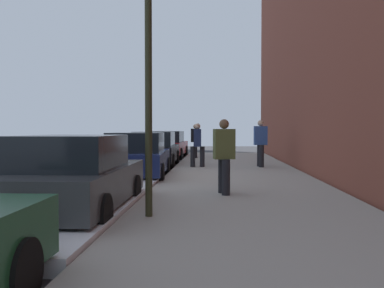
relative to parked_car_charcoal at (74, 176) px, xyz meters
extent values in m
plane|color=#333335|center=(5.92, 0.00, -0.76)|extent=(56.00, 56.00, 0.00)
cube|color=#A39E93|center=(5.92, -3.30, -0.68)|extent=(28.00, 4.60, 0.15)
cube|color=gold|center=(5.92, 3.20, -0.75)|extent=(28.00, 0.14, 0.01)
cube|color=white|center=(0.87, -0.70, -0.65)|extent=(8.40, 0.56, 0.22)
cylinder|color=black|center=(-4.08, -0.80, -0.44)|extent=(0.64, 0.22, 0.64)
cylinder|color=black|center=(1.42, 0.84, -0.44)|extent=(0.64, 0.22, 0.64)
cylinder|color=black|center=(1.42, -0.84, -0.44)|extent=(0.64, 0.22, 0.64)
cylinder|color=black|center=(-1.29, -0.84, -0.44)|extent=(0.64, 0.22, 0.64)
cube|color=#383A3D|center=(0.06, 0.00, -0.17)|extent=(4.39, 1.81, 0.64)
cube|color=black|center=(-0.16, 0.00, 0.45)|extent=(2.28, 1.60, 0.60)
cylinder|color=black|center=(7.25, 0.79, -0.44)|extent=(0.65, 0.24, 0.64)
cylinder|color=black|center=(7.32, -0.89, -0.44)|extent=(0.65, 0.24, 0.64)
cylinder|color=black|center=(4.70, 0.69, -0.44)|extent=(0.65, 0.24, 0.64)
cylinder|color=black|center=(4.77, -0.99, -0.44)|extent=(0.65, 0.24, 0.64)
cube|color=navy|center=(6.01, -0.10, -0.17)|extent=(4.19, 1.96, 0.64)
cube|color=black|center=(5.80, -0.11, 0.45)|extent=(2.20, 1.68, 0.60)
cylinder|color=black|center=(12.41, 0.89, -0.44)|extent=(0.64, 0.23, 0.64)
cylinder|color=black|center=(12.43, -0.79, -0.44)|extent=(0.64, 0.23, 0.64)
cylinder|color=black|center=(9.63, 0.84, -0.44)|extent=(0.64, 0.23, 0.64)
cylinder|color=black|center=(9.66, -0.84, -0.44)|extent=(0.64, 0.23, 0.64)
cube|color=black|center=(11.03, 0.03, -0.17)|extent=(4.50, 1.87, 0.64)
cube|color=black|center=(10.81, 0.02, 0.45)|extent=(2.35, 1.64, 0.60)
cylinder|color=black|center=(18.01, 0.84, -0.44)|extent=(0.65, 0.24, 0.64)
cylinder|color=black|center=(17.95, -0.84, -0.44)|extent=(0.65, 0.24, 0.64)
cylinder|color=black|center=(15.29, 0.94, -0.44)|extent=(0.65, 0.24, 0.64)
cylinder|color=black|center=(15.23, -0.74, -0.44)|extent=(0.65, 0.24, 0.64)
cube|color=maroon|center=(16.62, 0.05, -0.17)|extent=(4.45, 1.96, 0.64)
cube|color=black|center=(16.40, 0.06, 0.45)|extent=(2.34, 1.68, 0.60)
cylinder|color=black|center=(14.83, -1.56, -0.20)|extent=(0.19, 0.19, 0.81)
cylinder|color=black|center=(14.46, -1.58, -0.20)|extent=(0.19, 0.19, 0.81)
cube|color=black|center=(14.64, -1.57, 0.55)|extent=(0.31, 0.48, 0.69)
sphere|color=tan|center=(14.64, -1.57, 1.00)|extent=(0.22, 0.22, 0.22)
cylinder|color=black|center=(2.22, -2.75, -0.21)|extent=(0.19, 0.19, 0.80)
cylinder|color=black|center=(1.86, -2.83, -0.21)|extent=(0.19, 0.19, 0.80)
cube|color=brown|center=(2.04, -2.79, 0.53)|extent=(0.38, 0.51, 0.68)
sphere|color=brown|center=(2.04, -2.79, 0.98)|extent=(0.22, 0.22, 0.22)
cylinder|color=black|center=(9.18, -4.37, -0.18)|extent=(0.20, 0.20, 0.86)
cylinder|color=black|center=(9.58, -4.34, -0.18)|extent=(0.20, 0.20, 0.86)
cube|color=#335193|center=(9.38, -4.36, 0.62)|extent=(0.35, 0.51, 0.73)
sphere|color=#D8AD8C|center=(9.38, -4.36, 1.10)|extent=(0.24, 0.24, 0.24)
cylinder|color=black|center=(9.19, -1.71, -0.21)|extent=(0.19, 0.19, 0.80)
cylinder|color=black|center=(9.21, -2.08, -0.21)|extent=(0.19, 0.19, 0.80)
cube|color=#1E284C|center=(9.20, -1.90, 0.53)|extent=(0.47, 0.30, 0.68)
sphere|color=#D8AD8C|center=(9.20, -1.90, 0.98)|extent=(0.22, 0.22, 0.22)
cylinder|color=#2D2D19|center=(-0.59, -1.47, 1.28)|extent=(0.12, 0.12, 3.78)
cube|color=#471E19|center=(15.00, -1.49, -0.33)|extent=(0.34, 0.22, 0.55)
cylinder|color=#4C4C4C|center=(15.00, -1.49, 0.13)|extent=(0.03, 0.03, 0.36)
camera|label=1|loc=(-7.96, -2.59, 0.87)|focal=41.34mm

